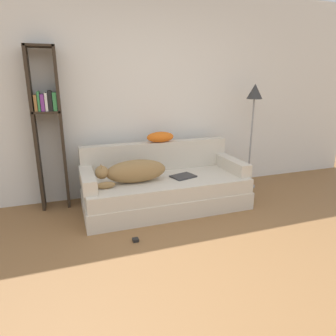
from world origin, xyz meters
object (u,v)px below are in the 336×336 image
(bookshelf, at_px, (48,122))
(floor_lamp, at_px, (254,105))
(dog, at_px, (133,171))
(laptop, at_px, (183,176))
(power_adapter, at_px, (135,240))
(couch, at_px, (165,193))
(throw_pillow, at_px, (160,137))

(bookshelf, xyz_separation_m, floor_lamp, (2.72, -0.21, 0.14))
(dog, distance_m, bookshelf, 1.18)
(dog, distance_m, laptop, 0.65)
(dog, xyz_separation_m, power_adapter, (-0.14, -0.65, -0.51))
(couch, relative_size, power_adapter, 34.03)
(couch, distance_m, floor_lamp, 1.77)
(couch, height_order, floor_lamp, floor_lamp)
(couch, xyz_separation_m, dog, (-0.42, -0.06, 0.34))
(couch, bearing_deg, floor_lamp, 11.76)
(throw_pillow, xyz_separation_m, bookshelf, (-1.36, 0.15, 0.24))
(dog, height_order, laptop, dog)
(laptop, distance_m, floor_lamp, 1.49)
(couch, height_order, throw_pillow, throw_pillow)
(dog, bearing_deg, laptop, 0.30)
(dog, distance_m, floor_lamp, 1.99)
(bookshelf, bearing_deg, dog, -31.99)
(laptop, height_order, power_adapter, laptop)
(floor_lamp, bearing_deg, power_adapter, -153.08)
(power_adapter, bearing_deg, couch, 51.62)
(couch, height_order, bookshelf, bookshelf)
(couch, distance_m, laptop, 0.30)
(bookshelf, height_order, power_adapter, bookshelf)
(bookshelf, distance_m, floor_lamp, 2.73)
(couch, relative_size, laptop, 6.07)
(couch, xyz_separation_m, power_adapter, (-0.56, -0.71, -0.18))
(throw_pillow, bearing_deg, laptop, -67.79)
(laptop, bearing_deg, throw_pillow, 95.78)
(throw_pillow, bearing_deg, floor_lamp, -2.42)
(bookshelf, bearing_deg, couch, -20.91)
(throw_pillow, distance_m, bookshelf, 1.39)
(dog, relative_size, laptop, 2.52)
(throw_pillow, bearing_deg, couch, -98.17)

